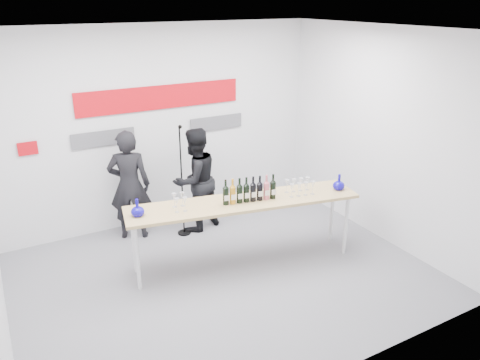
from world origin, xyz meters
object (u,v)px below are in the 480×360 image
object	(u,v)px
presenter_right	(195,180)
mic_stand	(183,202)
tasting_table	(244,205)
presenter_left	(129,185)

from	to	relation	value
presenter_right	mic_stand	world-z (taller)	mic_stand
tasting_table	presenter_right	xyz separation A→B (m)	(-0.13, 1.23, -0.04)
tasting_table	mic_stand	bearing A→B (deg)	119.63
presenter_left	presenter_right	xyz separation A→B (m)	(0.93, -0.21, -0.02)
presenter_left	tasting_table	bearing A→B (deg)	148.48
presenter_left	presenter_right	bearing A→B (deg)	-170.60
presenter_right	mic_stand	size ratio (longest dim) A/B	0.93
tasting_table	mic_stand	size ratio (longest dim) A/B	1.81
tasting_table	mic_stand	xyz separation A→B (m)	(-0.38, 1.14, -0.32)
presenter_right	mic_stand	distance (m)	0.38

